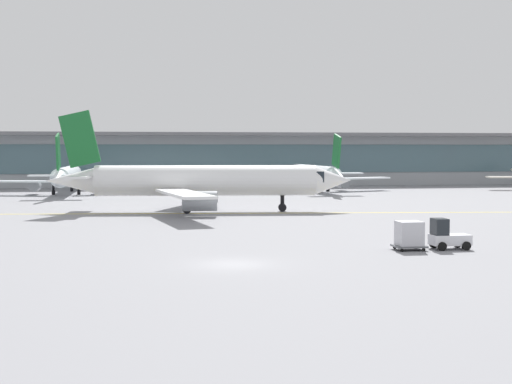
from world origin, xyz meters
TOP-DOWN VIEW (x-y plane):
  - ground_plane at (0.00, 0.00)m, footprint 400.00×400.00m
  - taxiway_centreline_stripe at (1.68, 33.97)m, footprint 109.33×12.85m
  - terminal_concourse at (0.00, 91.10)m, footprint 212.62×11.00m
  - gate_airplane_1 at (-15.88, 69.17)m, footprint 24.98×26.78m
  - gate_airplane_2 at (22.21, 71.26)m, footprint 25.05×27.00m
  - taxiing_regional_jet at (1.26, 36.02)m, footprint 32.77×30.28m
  - baggage_tug at (15.02, 4.03)m, footprint 2.60×1.62m
  - cargo_dolly_lead at (12.37, 4.04)m, footprint 2.10×1.60m

SIDE VIEW (x-z plane):
  - ground_plane at x=0.00m, z-range 0.00..0.00m
  - taxiway_centreline_stripe at x=1.68m, z-range 0.00..0.01m
  - baggage_tug at x=15.02m, z-range -0.16..1.94m
  - cargo_dolly_lead at x=12.37m, z-range 0.08..2.02m
  - gate_airplane_1 at x=-15.88m, z-range -1.78..7.11m
  - gate_airplane_2 at x=22.21m, z-range -1.79..7.15m
  - taxiing_regional_jet at x=1.26m, z-range -2.17..8.68m
  - terminal_concourse at x=0.00m, z-range 0.12..9.72m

